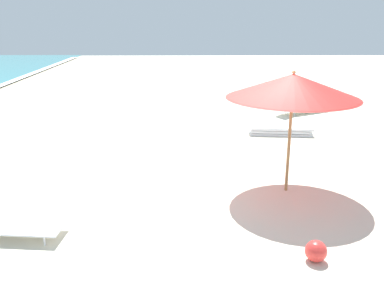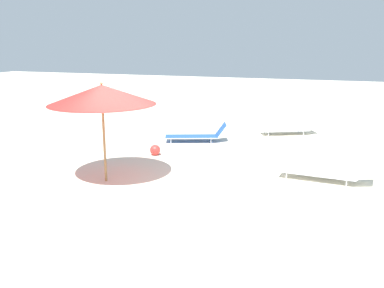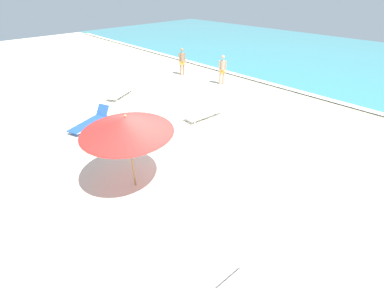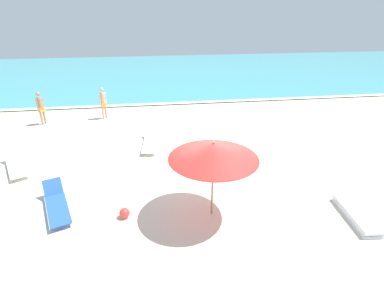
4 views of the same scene
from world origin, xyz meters
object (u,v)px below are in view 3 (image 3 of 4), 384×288
(sun_lounger_under_umbrella, at_px, (91,121))
(sun_lounger_near_water_right, at_px, (207,112))
(beachgoer_wading_adult, at_px, (222,68))
(beachgoer_shoreline_child, at_px, (182,60))
(beach_umbrella, at_px, (126,125))
(beach_ball, at_px, (100,146))
(sun_lounger_beside_umbrella, at_px, (121,92))

(sun_lounger_under_umbrella, bearing_deg, sun_lounger_near_water_right, 35.34)
(beachgoer_wading_adult, distance_m, beachgoer_shoreline_child, 3.15)
(beach_umbrella, xyz_separation_m, beachgoer_shoreline_child, (-7.39, 8.65, -1.13))
(beach_umbrella, height_order, sun_lounger_under_umbrella, beach_umbrella)
(beach_umbrella, relative_size, beachgoer_wading_adult, 1.45)
(beach_umbrella, xyz_separation_m, sun_lounger_under_umbrella, (-4.71, 0.80, -1.90))
(beachgoer_wading_adult, xyz_separation_m, beach_ball, (1.65, -8.94, -0.84))
(sun_lounger_near_water_right, distance_m, beachgoer_wading_adult, 4.74)
(beach_umbrella, distance_m, beach_ball, 3.28)
(sun_lounger_under_umbrella, distance_m, beachgoer_wading_adult, 8.35)
(beachgoer_shoreline_child, relative_size, beach_ball, 5.53)
(beach_umbrella, xyz_separation_m, beachgoer_wading_adult, (-4.26, 9.10, -1.13))
(sun_lounger_under_umbrella, distance_m, beach_ball, 2.19)
(sun_lounger_beside_umbrella, height_order, beach_ball, sun_lounger_beside_umbrella)
(beach_umbrella, bearing_deg, sun_lounger_beside_umbrella, 152.18)
(sun_lounger_under_umbrella, xyz_separation_m, sun_lounger_beside_umbrella, (-2.22, 2.85, -0.00))
(sun_lounger_under_umbrella, bearing_deg, sun_lounger_beside_umbrella, 107.17)
(beach_ball, bearing_deg, sun_lounger_under_umbrella, 162.98)
(beachgoer_shoreline_child, bearing_deg, sun_lounger_beside_umbrella, 34.60)
(beachgoer_wading_adult, bearing_deg, sun_lounger_under_umbrella, 41.82)
(beach_umbrella, xyz_separation_m, sun_lounger_near_water_right, (-1.79, 5.14, -1.91))
(beach_umbrella, distance_m, beachgoer_shoreline_child, 11.43)
(sun_lounger_near_water_right, height_order, beachgoer_shoreline_child, beachgoer_shoreline_child)
(sun_lounger_beside_umbrella, xyz_separation_m, beachgoer_shoreline_child, (-0.46, 4.99, 0.78))
(sun_lounger_under_umbrella, xyz_separation_m, beach_ball, (2.09, -0.64, -0.06))
(beach_ball, bearing_deg, beachgoer_wading_adult, 100.45)
(beach_ball, bearing_deg, beach_umbrella, -3.57)
(beach_umbrella, distance_m, sun_lounger_near_water_right, 5.77)
(beachgoer_wading_adult, height_order, beach_ball, beachgoer_wading_adult)
(beach_umbrella, relative_size, beach_ball, 8.02)
(sun_lounger_under_umbrella, height_order, beachgoer_wading_adult, beachgoer_wading_adult)
(beachgoer_shoreline_child, bearing_deg, sun_lounger_under_umbrella, 48.17)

